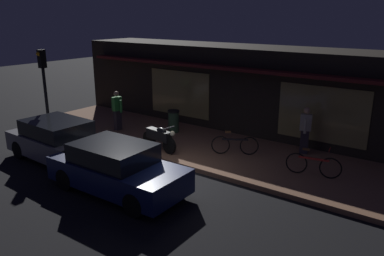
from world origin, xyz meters
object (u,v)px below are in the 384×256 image
at_px(person_bystander, 305,129).
at_px(bicycle_parked, 235,145).
at_px(bicycle_extra, 313,165).
at_px(traffic_light_pole, 44,79).
at_px(trash_bin, 174,121).
at_px(person_photographer, 117,110).
at_px(parked_car_near, 59,141).
at_px(motorcycle, 160,137).
at_px(parked_car_far, 117,168).

bearing_deg(person_bystander, bicycle_parked, -140.88).
xyz_separation_m(bicycle_parked, bicycle_extra, (2.86, -0.21, 0.00)).
bearing_deg(traffic_light_pole, trash_bin, 42.34).
distance_m(person_photographer, parked_car_near, 3.50).
height_order(bicycle_extra, person_bystander, person_bystander).
relative_size(motorcycle, bicycle_parked, 1.17).
relative_size(person_bystander, trash_bin, 1.80).
bearing_deg(bicycle_extra, bicycle_parked, 175.86).
relative_size(bicycle_extra, parked_car_near, 0.39).
bearing_deg(traffic_light_pole, person_photographer, 53.81).
distance_m(bicycle_extra, traffic_light_pole, 10.49).
relative_size(bicycle_extra, person_photographer, 0.98).
bearing_deg(bicycle_extra, traffic_light_pole, -166.78).
bearing_deg(bicycle_extra, person_photographer, -179.11).
relative_size(bicycle_parked, person_bystander, 0.87).
bearing_deg(bicycle_parked, bicycle_extra, -4.14).
relative_size(traffic_light_pole, parked_car_far, 0.87).
height_order(motorcycle, person_photographer, person_photographer).
height_order(motorcycle, traffic_light_pole, traffic_light_pole).
bearing_deg(person_photographer, parked_car_far, -43.36).
distance_m(bicycle_extra, parked_car_near, 8.44).
bearing_deg(trash_bin, bicycle_extra, -9.42).
height_order(person_bystander, trash_bin, person_bystander).
bearing_deg(person_bystander, motorcycle, -147.09).
distance_m(motorcycle, trash_bin, 2.32).
relative_size(person_bystander, traffic_light_pole, 0.46).
height_order(person_bystander, parked_car_near, person_bystander).
distance_m(bicycle_extra, trash_bin, 6.38).
xyz_separation_m(trash_bin, parked_car_far, (2.06, -5.10, 0.08)).
xyz_separation_m(person_bystander, parked_car_near, (-6.71, -5.30, -0.32)).
bearing_deg(person_bystander, parked_car_near, -141.71).
bearing_deg(bicycle_parked, person_photographer, -176.51).
distance_m(bicycle_parked, bicycle_extra, 2.87).
height_order(trash_bin, parked_car_far, parked_car_far).
relative_size(motorcycle, traffic_light_pole, 0.47).
distance_m(person_bystander, trash_bin, 5.41).
bearing_deg(parked_car_far, bicycle_parked, 72.14).
relative_size(person_photographer, trash_bin, 1.80).
bearing_deg(bicycle_parked, parked_car_far, -107.86).
bearing_deg(motorcycle, parked_car_far, -71.22).
distance_m(trash_bin, parked_car_far, 5.50).
relative_size(bicycle_extra, person_bystander, 0.98).
distance_m(motorcycle, parked_car_far, 3.20).
xyz_separation_m(person_bystander, traffic_light_pole, (-9.08, -4.12, 1.45)).
relative_size(bicycle_parked, parked_car_far, 0.35).
relative_size(motorcycle, parked_car_near, 0.41).
relative_size(bicycle_parked, trash_bin, 1.56).
xyz_separation_m(person_photographer, parked_car_near, (0.74, -3.40, -0.32)).
bearing_deg(trash_bin, motorcycle, -63.65).
xyz_separation_m(person_photographer, parked_car_far, (4.16, -3.93, -0.32)).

